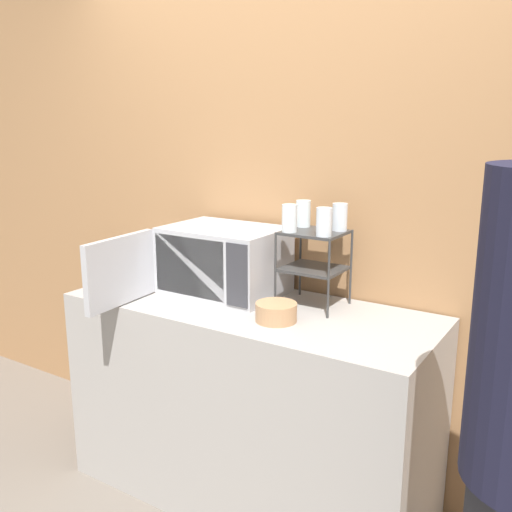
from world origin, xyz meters
TOP-DOWN VIEW (x-y plane):
  - wall_back at (0.00, 0.69)m, footprint 8.00×0.06m
  - counter at (0.00, 0.33)m, footprint 1.65×0.65m
  - microwave at (-0.22, 0.41)m, footprint 0.56×0.80m
  - dish_rack at (0.24, 0.47)m, footprint 0.26×0.23m
  - glass_front_left at (0.16, 0.40)m, footprint 0.06×0.06m
  - glass_back_right at (0.32, 0.54)m, footprint 0.06×0.06m
  - glass_front_right at (0.32, 0.40)m, footprint 0.06×0.06m
  - glass_back_left at (0.15, 0.54)m, footprint 0.06×0.06m
  - bowl at (0.21, 0.22)m, footprint 0.17×0.17m

SIDE VIEW (x-z plane):
  - counter at x=0.00m, z-range 0.00..0.93m
  - bowl at x=0.21m, z-range 0.93..1.01m
  - microwave at x=-0.22m, z-range 0.93..1.25m
  - dish_rack at x=0.24m, z-range 1.01..1.34m
  - wall_back at x=0.00m, z-range 0.00..2.60m
  - glass_front_left at x=0.16m, z-range 1.27..1.38m
  - glass_back_right at x=0.32m, z-range 1.27..1.38m
  - glass_front_right at x=0.32m, z-range 1.27..1.38m
  - glass_back_left at x=0.15m, z-range 1.27..1.38m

